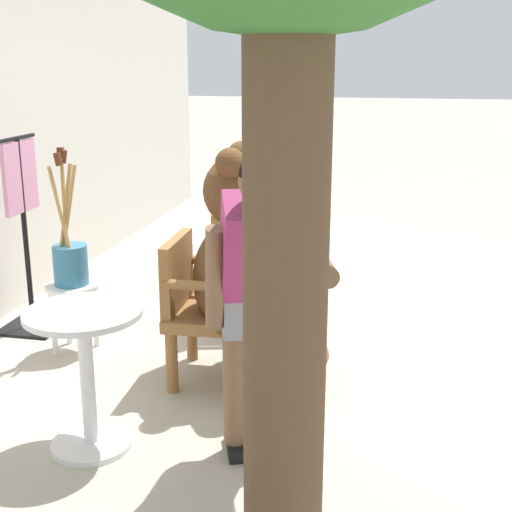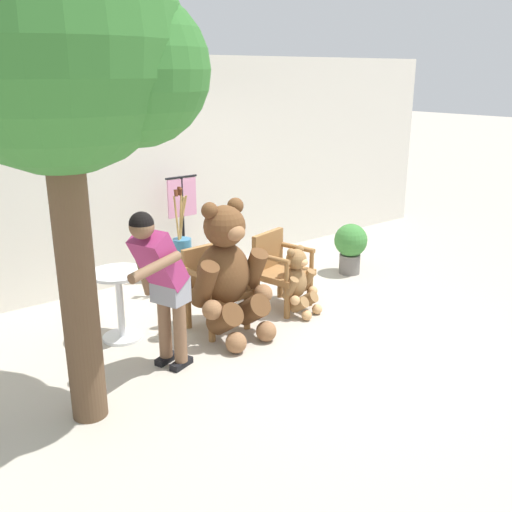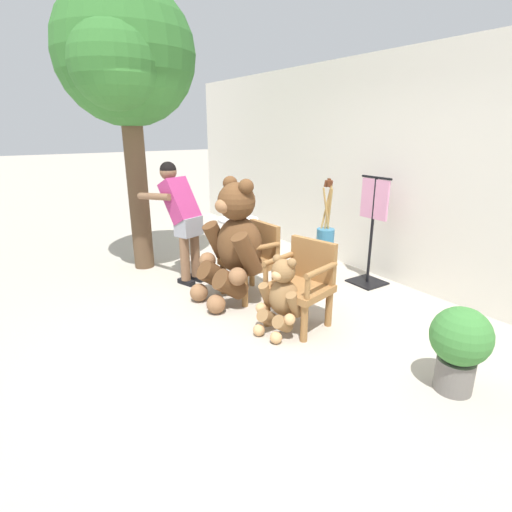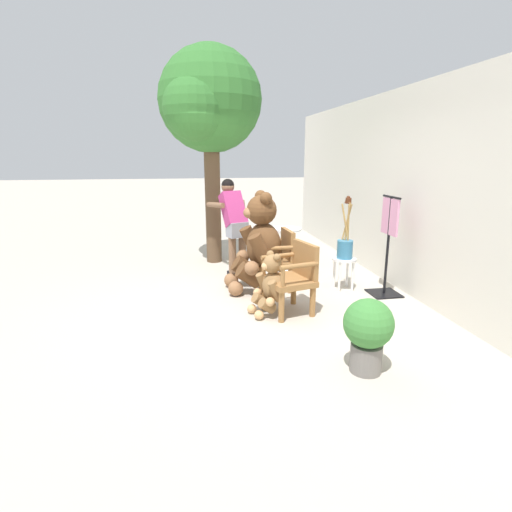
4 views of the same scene
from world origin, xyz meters
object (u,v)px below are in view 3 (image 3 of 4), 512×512
(person_visitor, at_px, (181,212))
(brush_bucket, at_px, (326,234))
(white_stool, at_px, (324,257))
(round_side_table, at_px, (238,238))
(clothing_display_stand, at_px, (372,229))
(teddy_bear_large, at_px, (234,242))
(wooden_chair_left, at_px, (253,258))
(potted_plant, at_px, (460,344))
(teddy_bear_small, at_px, (281,296))
(wooden_chair_right, at_px, (302,281))
(patio_tree, at_px, (124,59))

(person_visitor, distance_m, brush_bucket, 1.82)
(white_stool, xyz_separation_m, brush_bucket, (-0.00, 0.00, 0.30))
(round_side_table, height_order, clothing_display_stand, clothing_display_stand)
(teddy_bear_large, distance_m, person_visitor, 0.94)
(wooden_chair_left, relative_size, potted_plant, 1.26)
(person_visitor, relative_size, brush_bucket, 1.72)
(potted_plant, height_order, clothing_display_stand, clothing_display_stand)
(potted_plant, bearing_deg, person_visitor, -166.71)
(round_side_table, bearing_deg, potted_plant, -1.20)
(white_stool, relative_size, round_side_table, 0.64)
(teddy_bear_large, height_order, round_side_table, teddy_bear_large)
(wooden_chair_left, bearing_deg, teddy_bear_small, -16.83)
(wooden_chair_right, bearing_deg, person_visitor, -164.46)
(wooden_chair_right, height_order, clothing_display_stand, clothing_display_stand)
(wooden_chair_left, bearing_deg, patio_tree, -153.72)
(patio_tree, relative_size, clothing_display_stand, 2.67)
(person_visitor, relative_size, white_stool, 3.31)
(white_stool, height_order, potted_plant, potted_plant)
(brush_bucket, height_order, round_side_table, brush_bucket)
(brush_bucket, relative_size, clothing_display_stand, 0.65)
(person_visitor, bearing_deg, white_stool, 53.25)
(teddy_bear_small, bearing_deg, patio_tree, -168.47)
(potted_plant, distance_m, clothing_display_stand, 2.23)
(teddy_bear_small, relative_size, clothing_display_stand, 0.57)
(teddy_bear_small, distance_m, clothing_display_stand, 1.80)
(potted_plant, xyz_separation_m, clothing_display_stand, (-1.88, 1.16, 0.32))
(round_side_table, bearing_deg, brush_bucket, 28.93)
(patio_tree, bearing_deg, brush_bucket, 43.77)
(person_visitor, xyz_separation_m, patio_tree, (-0.75, -0.31, 1.80))
(person_visitor, bearing_deg, teddy_bear_large, 15.26)
(teddy_bear_small, xyz_separation_m, patio_tree, (-2.56, -0.52, 2.33))
(wooden_chair_right, xyz_separation_m, teddy_bear_large, (-0.90, -0.26, 0.23))
(wooden_chair_right, height_order, patio_tree, patio_tree)
(wooden_chair_left, bearing_deg, brush_bucket, 78.03)
(wooden_chair_right, relative_size, potted_plant, 1.26)
(brush_bucket, distance_m, clothing_display_stand, 0.58)
(wooden_chair_right, bearing_deg, clothing_display_stand, 105.37)
(white_stool, height_order, clothing_display_stand, clothing_display_stand)
(wooden_chair_right, xyz_separation_m, potted_plant, (1.48, 0.28, -0.07))
(teddy_bear_large, bearing_deg, person_visitor, -164.74)
(teddy_bear_small, distance_m, patio_tree, 3.50)
(person_visitor, height_order, brush_bucket, person_visitor)
(wooden_chair_right, bearing_deg, white_stool, 126.57)
(wooden_chair_left, height_order, brush_bucket, brush_bucket)
(white_stool, bearing_deg, wooden_chair_right, -53.43)
(teddy_bear_large, bearing_deg, wooden_chair_right, 15.82)
(wooden_chair_left, bearing_deg, person_visitor, -150.41)
(wooden_chair_left, relative_size, person_visitor, 0.57)
(teddy_bear_small, height_order, round_side_table, teddy_bear_small)
(wooden_chair_left, distance_m, brush_bucket, 0.99)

